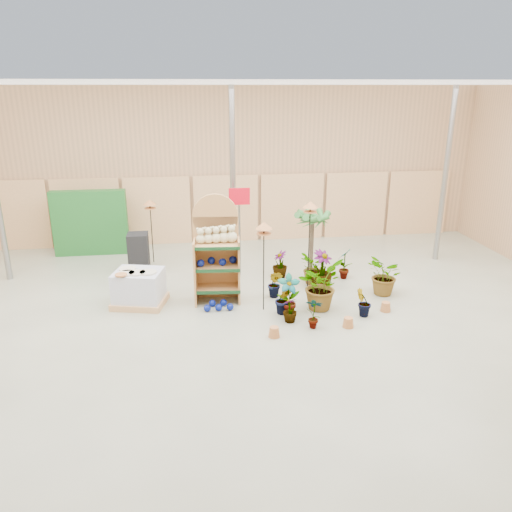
{
  "coord_description": "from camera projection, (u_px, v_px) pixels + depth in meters",
  "views": [
    {
      "loc": [
        -1.06,
        -8.56,
        4.47
      ],
      "look_at": [
        0.3,
        1.5,
        1.0
      ],
      "focal_mm": 35.0,
      "sensor_mm": 36.0,
      "label": 1
    }
  ],
  "objects": [
    {
      "name": "gazing_balls_shelf",
      "position": [
        217.0,
        261.0,
        10.65
      ],
      "size": [
        0.86,
        0.29,
        0.16
      ],
      "color": "navy",
      "rests_on": "display_shelf"
    },
    {
      "name": "bird_table_back",
      "position": [
        150.0,
        204.0,
        12.83
      ],
      "size": [
        0.34,
        0.34,
        1.71
      ],
      "color": "black",
      "rests_on": "ground"
    },
    {
      "name": "potted_plant_1",
      "position": [
        284.0,
        299.0,
        10.22
      ],
      "size": [
        0.38,
        0.32,
        0.64
      ],
      "primitive_type": "imported",
      "rotation": [
        0.0,
        0.0,
        6.17
      ],
      "color": "#337332",
      "rests_on": "ground"
    },
    {
      "name": "charcoal_planters",
      "position": [
        139.0,
        253.0,
        12.51
      ],
      "size": [
        0.5,
        0.5,
        1.0
      ],
      "color": "black",
      "rests_on": "ground"
    },
    {
      "name": "potted_plant_2",
      "position": [
        320.0,
        285.0,
        10.43
      ],
      "size": [
        1.21,
        1.24,
        1.05
      ],
      "primitive_type": "imported",
      "rotation": [
        0.0,
        0.0,
        0.96
      ],
      "color": "#337332",
      "rests_on": "ground"
    },
    {
      "name": "gazing_balls_floor",
      "position": [
        218.0,
        306.0,
        10.51
      ],
      "size": [
        0.63,
        0.39,
        0.15
      ],
      "color": "navy",
      "rests_on": "ground"
    },
    {
      "name": "potted_plant_11",
      "position": [
        280.0,
        264.0,
        12.19
      ],
      "size": [
        0.46,
        0.46,
        0.68
      ],
      "primitive_type": "imported",
      "rotation": [
        0.0,
        0.0,
        4.95
      ],
      "color": "#337332",
      "rests_on": "ground"
    },
    {
      "name": "room",
      "position": [
        245.0,
        208.0,
        9.74
      ],
      "size": [
        15.2,
        12.1,
        4.7
      ],
      "color": "gray",
      "rests_on": "ground"
    },
    {
      "name": "display_shelf",
      "position": [
        216.0,
        253.0,
        10.72
      ],
      "size": [
        1.02,
        0.69,
        2.33
      ],
      "rotation": [
        0.0,
        0.0,
        -0.08
      ],
      "color": "#AB7744",
      "rests_on": "ground"
    },
    {
      "name": "potted_plant_6",
      "position": [
        314.0,
        269.0,
        11.75
      ],
      "size": [
        0.65,
        0.73,
        0.77
      ],
      "primitive_type": "imported",
      "rotation": [
        0.0,
        0.0,
        4.65
      ],
      "color": "#337332",
      "rests_on": "ground"
    },
    {
      "name": "potted_plant_8",
      "position": [
        314.0,
        313.0,
        9.61
      ],
      "size": [
        0.4,
        0.35,
        0.64
      ],
      "primitive_type": "imported",
      "rotation": [
        0.0,
        0.0,
        2.69
      ],
      "color": "#337332",
      "rests_on": "ground"
    },
    {
      "name": "potted_plant_10",
      "position": [
        385.0,
        276.0,
        11.11
      ],
      "size": [
        0.73,
        0.84,
        0.91
      ],
      "primitive_type": "imported",
      "rotation": [
        0.0,
        0.0,
        4.74
      ],
      "color": "#337332",
      "rests_on": "ground"
    },
    {
      "name": "offer_sign",
      "position": [
        239.0,
        214.0,
        11.9
      ],
      "size": [
        0.5,
        0.08,
        2.2
      ],
      "color": "gray",
      "rests_on": "ground"
    },
    {
      "name": "potted_plant_3",
      "position": [
        322.0,
        270.0,
        11.48
      ],
      "size": [
        0.72,
        0.72,
        0.91
      ],
      "primitive_type": "imported",
      "rotation": [
        0.0,
        0.0,
        0.71
      ],
      "color": "#337332",
      "rests_on": "ground"
    },
    {
      "name": "potted_plant_9",
      "position": [
        363.0,
        303.0,
        10.11
      ],
      "size": [
        0.4,
        0.36,
        0.6
      ],
      "primitive_type": "imported",
      "rotation": [
        0.0,
        0.0,
        3.47
      ],
      "color": "#337332",
      "rests_on": "ground"
    },
    {
      "name": "potted_plant_5",
      "position": [
        275.0,
        284.0,
        11.02
      ],
      "size": [
        0.45,
        0.44,
        0.63
      ],
      "primitive_type": "imported",
      "rotation": [
        0.0,
        0.0,
        5.56
      ],
      "color": "#337332",
      "rests_on": "ground"
    },
    {
      "name": "potted_plant_4",
      "position": [
        344.0,
        263.0,
        12.11
      ],
      "size": [
        0.48,
        0.49,
        0.79
      ],
      "primitive_type": "imported",
      "rotation": [
        0.0,
        0.0,
        3.98
      ],
      "color": "#337332",
      "rests_on": "ground"
    },
    {
      "name": "bird_table_right",
      "position": [
        310.0,
        208.0,
        11.09
      ],
      "size": [
        0.34,
        0.34,
        2.05
      ],
      "color": "black",
      "rests_on": "ground"
    },
    {
      "name": "potted_plant_7",
      "position": [
        290.0,
        310.0,
        9.9
      ],
      "size": [
        0.35,
        0.35,
        0.51
      ],
      "primitive_type": "imported",
      "rotation": [
        0.0,
        0.0,
        3.4
      ],
      "color": "#337332",
      "rests_on": "ground"
    },
    {
      "name": "trellis_stock",
      "position": [
        90.0,
        223.0,
        13.71
      ],
      "size": [
        2.0,
        0.3,
        1.8
      ],
      "primitive_type": "cube",
      "color": "#1C6023",
      "rests_on": "ground"
    },
    {
      "name": "palm",
      "position": [
        313.0,
        217.0,
        12.27
      ],
      "size": [
        0.7,
        0.7,
        1.66
      ],
      "color": "#493B2B",
      "rests_on": "ground"
    },
    {
      "name": "pallet_stack",
      "position": [
        139.0,
        288.0,
        10.65
      ],
      "size": [
        1.24,
        1.11,
        0.79
      ],
      "rotation": [
        0.0,
        0.0,
        -0.23
      ],
      "color": "tan",
      "rests_on": "ground"
    },
    {
      "name": "potted_plant_0",
      "position": [
        289.0,
        295.0,
        10.14
      ],
      "size": [
        0.47,
        0.33,
        0.88
      ],
      "primitive_type": "imported",
      "rotation": [
        0.0,
        0.0,
        6.25
      ],
      "color": "#337332",
      "rests_on": "ground"
    },
    {
      "name": "teddy_bears",
      "position": [
        218.0,
        236.0,
        10.49
      ],
      "size": [
        0.87,
        0.24,
        0.38
      ],
      "color": "beige",
      "rests_on": "display_shelf"
    },
    {
      "name": "bird_table_front",
      "position": [
        264.0,
        229.0,
        9.95
      ],
      "size": [
        0.34,
        0.34,
        1.91
      ],
      "color": "black",
      "rests_on": "ground"
    }
  ]
}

